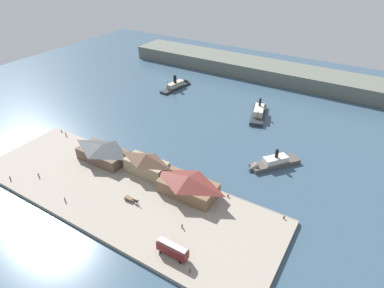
{
  "coord_description": "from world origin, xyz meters",
  "views": [
    {
      "loc": [
        63.83,
        -80.5,
        73.69
      ],
      "look_at": [
        5.3,
        15.6,
        2.0
      ],
      "focal_mm": 30.37,
      "sensor_mm": 36.0,
      "label": 1
    }
  ],
  "objects_px": {
    "ferry_approaching_west": "(270,164)",
    "pedestrian_walking_east": "(38,175)",
    "street_tram": "(172,249)",
    "pedestrian_near_west_shed": "(10,178)",
    "ferry_shed_customs_shed": "(103,152)",
    "mooring_post_center_east": "(228,196)",
    "ferry_shed_east_terminal": "(146,164)",
    "ferry_shed_central_terminal": "(188,185)",
    "pedestrian_near_cart": "(190,270)",
    "pedestrian_standing_center": "(65,199)",
    "pedestrian_walking_west": "(182,226)",
    "ferry_departing_north": "(178,85)",
    "ferry_outer_harbor": "(259,111)",
    "pedestrian_by_tram": "(66,134)",
    "horse_cart": "(131,199)",
    "mooring_post_east": "(284,218)",
    "mooring_post_west": "(62,131)"
  },
  "relations": [
    {
      "from": "ferry_approaching_west",
      "to": "pedestrian_walking_east",
      "type": "bearing_deg",
      "value": -143.36
    },
    {
      "from": "street_tram",
      "to": "pedestrian_near_west_shed",
      "type": "relative_size",
      "value": 5.68
    },
    {
      "from": "ferry_shed_customs_shed",
      "to": "street_tram",
      "type": "distance_m",
      "value": 53.49
    },
    {
      "from": "mooring_post_center_east",
      "to": "ferry_approaching_west",
      "type": "bearing_deg",
      "value": 77.75
    },
    {
      "from": "ferry_shed_east_terminal",
      "to": "ferry_shed_central_terminal",
      "type": "relative_size",
      "value": 0.83
    },
    {
      "from": "pedestrian_near_cart",
      "to": "pedestrian_standing_center",
      "type": "bearing_deg",
      "value": 178.21
    },
    {
      "from": "mooring_post_center_east",
      "to": "pedestrian_walking_west",
      "type": "bearing_deg",
      "value": -106.32
    },
    {
      "from": "ferry_shed_central_terminal",
      "to": "mooring_post_center_east",
      "type": "bearing_deg",
      "value": 23.67
    },
    {
      "from": "pedestrian_walking_east",
      "to": "ferry_departing_north",
      "type": "xyz_separation_m",
      "value": [
        -4.31,
        97.47,
        -0.53
      ]
    },
    {
      "from": "ferry_outer_harbor",
      "to": "mooring_post_center_east",
      "type": "bearing_deg",
      "value": -77.43
    },
    {
      "from": "pedestrian_by_tram",
      "to": "ferry_departing_north",
      "type": "xyz_separation_m",
      "value": [
        10.22,
        72.85,
        -0.54
      ]
    },
    {
      "from": "ferry_approaching_west",
      "to": "pedestrian_near_west_shed",
      "type": "bearing_deg",
      "value": -142.87
    },
    {
      "from": "pedestrian_standing_center",
      "to": "pedestrian_near_cart",
      "type": "height_order",
      "value": "pedestrian_near_cart"
    },
    {
      "from": "mooring_post_center_east",
      "to": "horse_cart",
      "type": "bearing_deg",
      "value": -144.68
    },
    {
      "from": "mooring_post_center_east",
      "to": "ferry_approaching_west",
      "type": "xyz_separation_m",
      "value": [
        5.43,
        25.0,
        -0.31
      ]
    },
    {
      "from": "pedestrian_walking_east",
      "to": "pedestrian_walking_west",
      "type": "distance_m",
      "value": 57.4
    },
    {
      "from": "ferry_shed_east_terminal",
      "to": "horse_cart",
      "type": "relative_size",
      "value": 2.83
    },
    {
      "from": "pedestrian_walking_east",
      "to": "pedestrian_standing_center",
      "type": "height_order",
      "value": "pedestrian_walking_east"
    },
    {
      "from": "ferry_shed_customs_shed",
      "to": "mooring_post_center_east",
      "type": "relative_size",
      "value": 21.68
    },
    {
      "from": "ferry_outer_harbor",
      "to": "ferry_shed_customs_shed",
      "type": "bearing_deg",
      "value": -117.55
    },
    {
      "from": "street_tram",
      "to": "mooring_post_east",
      "type": "distance_m",
      "value": 35.98
    },
    {
      "from": "horse_cart",
      "to": "ferry_approaching_west",
      "type": "distance_m",
      "value": 53.37
    },
    {
      "from": "pedestrian_near_west_shed",
      "to": "pedestrian_standing_center",
      "type": "relative_size",
      "value": 0.96
    },
    {
      "from": "ferry_shed_central_terminal",
      "to": "horse_cart",
      "type": "height_order",
      "value": "ferry_shed_central_terminal"
    },
    {
      "from": "pedestrian_near_cart",
      "to": "mooring_post_west",
      "type": "relative_size",
      "value": 1.9
    },
    {
      "from": "mooring_post_east",
      "to": "mooring_post_center_east",
      "type": "xyz_separation_m",
      "value": [
        -18.94,
        0.0,
        0.0
      ]
    },
    {
      "from": "pedestrian_walking_east",
      "to": "pedestrian_standing_center",
      "type": "xyz_separation_m",
      "value": [
        18.26,
        -3.78,
        -0.01
      ]
    },
    {
      "from": "street_tram",
      "to": "mooring_post_west",
      "type": "distance_m",
      "value": 84.25
    },
    {
      "from": "ferry_approaching_west",
      "to": "street_tram",
      "type": "bearing_deg",
      "value": -98.28
    },
    {
      "from": "ferry_shed_east_terminal",
      "to": "pedestrian_walking_west",
      "type": "bearing_deg",
      "value": -31.77
    },
    {
      "from": "pedestrian_standing_center",
      "to": "street_tram",
      "type": "bearing_deg",
      "value": 0.73
    },
    {
      "from": "pedestrian_near_west_shed",
      "to": "ferry_departing_north",
      "type": "height_order",
      "value": "ferry_departing_north"
    },
    {
      "from": "ferry_shed_central_terminal",
      "to": "ferry_shed_customs_shed",
      "type": "bearing_deg",
      "value": -179.8
    },
    {
      "from": "horse_cart",
      "to": "mooring_post_west",
      "type": "relative_size",
      "value": 6.37
    },
    {
      "from": "ferry_outer_harbor",
      "to": "pedestrian_near_cart",
      "type": "bearing_deg",
      "value": -78.92
    },
    {
      "from": "pedestrian_walking_east",
      "to": "mooring_post_east",
      "type": "height_order",
      "value": "pedestrian_walking_east"
    },
    {
      "from": "ferry_approaching_west",
      "to": "ferry_departing_north",
      "type": "bearing_deg",
      "value": 147.1
    },
    {
      "from": "mooring_post_west",
      "to": "ferry_approaching_west",
      "type": "relative_size",
      "value": 0.05
    },
    {
      "from": "horse_cart",
      "to": "pedestrian_near_west_shed",
      "type": "bearing_deg",
      "value": -162.73
    },
    {
      "from": "ferry_shed_east_terminal",
      "to": "ferry_departing_north",
      "type": "height_order",
      "value": "ferry_shed_east_terminal"
    },
    {
      "from": "pedestrian_by_tram",
      "to": "mooring_post_center_east",
      "type": "xyz_separation_m",
      "value": [
        77.2,
        1.01,
        -0.34
      ]
    },
    {
      "from": "mooring_post_east",
      "to": "ferry_approaching_west",
      "type": "height_order",
      "value": "ferry_approaching_west"
    },
    {
      "from": "ferry_approaching_west",
      "to": "mooring_post_east",
      "type": "bearing_deg",
      "value": -61.61
    },
    {
      "from": "pedestrian_walking_west",
      "to": "ferry_shed_central_terminal",
      "type": "bearing_deg",
      "value": 115.24
    },
    {
      "from": "ferry_shed_customs_shed",
      "to": "pedestrian_standing_center",
      "type": "distance_m",
      "value": 24.85
    },
    {
      "from": "pedestrian_near_west_shed",
      "to": "mooring_post_west",
      "type": "height_order",
      "value": "pedestrian_near_west_shed"
    },
    {
      "from": "mooring_post_east",
      "to": "mooring_post_west",
      "type": "distance_m",
      "value": 100.41
    },
    {
      "from": "horse_cart",
      "to": "mooring_post_center_east",
      "type": "xyz_separation_m",
      "value": [
        25.79,
        18.28,
        -0.48
      ]
    },
    {
      "from": "street_tram",
      "to": "pedestrian_near_west_shed",
      "type": "height_order",
      "value": "street_tram"
    },
    {
      "from": "street_tram",
      "to": "pedestrian_walking_west",
      "type": "bearing_deg",
      "value": 108.41
    }
  ]
}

